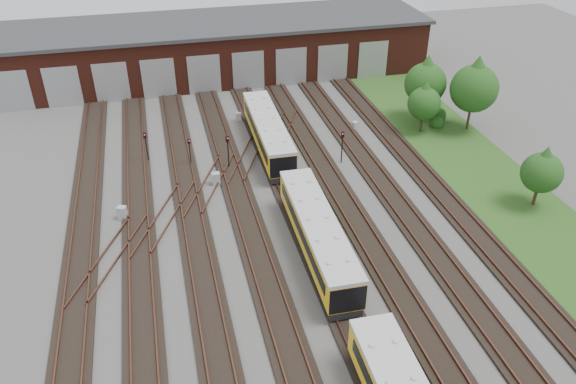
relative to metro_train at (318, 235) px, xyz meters
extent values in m
plane|color=#403E3B|center=(-2.00, -3.05, -1.74)|extent=(120.00, 120.00, 0.00)
cube|color=black|center=(-16.00, -3.05, -1.65)|extent=(2.40, 70.00, 0.18)
cube|color=#522D20|center=(-16.72, -3.05, -1.49)|extent=(0.10, 70.00, 0.15)
cube|color=#522D20|center=(-15.28, -3.05, -1.49)|extent=(0.10, 70.00, 0.15)
cube|color=black|center=(-12.00, -3.05, -1.65)|extent=(2.40, 70.00, 0.18)
cube|color=#522D20|center=(-12.72, -3.05, -1.49)|extent=(0.10, 70.00, 0.15)
cube|color=#522D20|center=(-11.28, -3.05, -1.49)|extent=(0.10, 70.00, 0.15)
cube|color=black|center=(-8.00, -3.05, -1.65)|extent=(2.40, 70.00, 0.18)
cube|color=#522D20|center=(-8.72, -3.05, -1.49)|extent=(0.10, 70.00, 0.15)
cube|color=#522D20|center=(-7.28, -3.05, -1.49)|extent=(0.10, 70.00, 0.15)
cube|color=black|center=(-4.00, -3.05, -1.65)|extent=(2.40, 70.00, 0.18)
cube|color=#522D20|center=(-4.72, -3.05, -1.49)|extent=(0.10, 70.00, 0.15)
cube|color=#522D20|center=(-3.28, -3.05, -1.49)|extent=(0.10, 70.00, 0.15)
cube|color=black|center=(0.00, -3.05, -1.65)|extent=(2.40, 70.00, 0.18)
cube|color=#522D20|center=(-0.72, -3.05, -1.49)|extent=(0.10, 70.00, 0.15)
cube|color=#522D20|center=(0.72, -3.05, -1.49)|extent=(0.10, 70.00, 0.15)
cube|color=black|center=(4.00, -3.05, -1.65)|extent=(2.40, 70.00, 0.18)
cube|color=#522D20|center=(3.28, -3.05, -1.49)|extent=(0.10, 70.00, 0.15)
cube|color=#522D20|center=(4.72, -3.05, -1.49)|extent=(0.10, 70.00, 0.15)
cube|color=black|center=(8.00, -3.05, -1.65)|extent=(2.40, 70.00, 0.18)
cube|color=#522D20|center=(7.28, -3.05, -1.49)|extent=(0.10, 70.00, 0.15)
cube|color=#522D20|center=(8.72, -3.05, -1.49)|extent=(0.10, 70.00, 0.15)
cube|color=black|center=(12.00, -3.05, -1.65)|extent=(2.40, 70.00, 0.18)
cube|color=#522D20|center=(11.28, -3.05, -1.49)|extent=(0.10, 70.00, 0.15)
cube|color=#522D20|center=(12.72, -3.05, -1.49)|extent=(0.10, 70.00, 0.15)
cube|color=#522D20|center=(-10.00, 6.95, -1.49)|extent=(5.40, 9.62, 0.15)
cube|color=#522D20|center=(-6.00, 10.95, -1.49)|extent=(5.40, 9.62, 0.15)
cube|color=#522D20|center=(-2.00, 14.95, -1.49)|extent=(5.40, 9.62, 0.15)
cube|color=#522D20|center=(-14.00, 2.95, -1.49)|extent=(5.40, 9.62, 0.15)
cube|color=#522D20|center=(2.00, 18.95, -1.49)|extent=(5.40, 9.62, 0.15)
cube|color=#4E1D13|center=(-2.00, 36.95, 1.26)|extent=(50.00, 12.00, 6.00)
cube|color=#323335|center=(-2.00, 36.95, 4.41)|extent=(51.00, 12.50, 0.40)
cube|color=gray|center=(-24.00, 30.93, 0.46)|extent=(3.60, 0.12, 4.40)
cube|color=gray|center=(-19.00, 30.93, 0.46)|extent=(3.60, 0.12, 4.40)
cube|color=gray|center=(-14.00, 30.93, 0.46)|extent=(3.60, 0.12, 4.40)
cube|color=gray|center=(-9.00, 30.93, 0.46)|extent=(3.60, 0.12, 4.40)
cube|color=gray|center=(-4.00, 30.93, 0.46)|extent=(3.60, 0.12, 4.40)
cube|color=gray|center=(1.00, 30.93, 0.46)|extent=(3.60, 0.12, 4.40)
cube|color=gray|center=(6.00, 30.93, 0.46)|extent=(3.60, 0.12, 4.40)
cube|color=gray|center=(11.00, 30.93, 0.46)|extent=(3.60, 0.12, 4.40)
cube|color=gray|center=(16.00, 30.93, 0.46)|extent=(3.60, 0.12, 4.40)
cube|color=#1E4918|center=(17.00, 6.95, -1.72)|extent=(8.00, 55.00, 0.05)
cube|color=black|center=(0.00, 0.00, -1.15)|extent=(2.33, 13.39, 0.53)
cube|color=orange|center=(0.00, 0.00, 0.10)|extent=(2.60, 13.40, 1.96)
cube|color=beige|center=(0.00, 0.00, 1.21)|extent=(2.68, 13.40, 0.27)
cube|color=black|center=(-1.17, 0.02, 0.32)|extent=(0.30, 11.75, 0.76)
cube|color=black|center=(1.17, -0.02, 0.32)|extent=(0.30, 11.75, 0.76)
cube|color=black|center=(0.00, 16.00, -1.15)|extent=(2.33, 13.39, 0.53)
cube|color=orange|center=(0.00, 16.00, 0.10)|extent=(2.60, 13.40, 1.96)
cube|color=beige|center=(0.00, 16.00, 1.21)|extent=(2.68, 13.40, 0.27)
cube|color=black|center=(-1.17, 16.02, 0.32)|extent=(0.30, 11.75, 0.76)
cube|color=black|center=(1.17, 15.98, 0.32)|extent=(0.30, 11.75, 0.76)
cylinder|color=black|center=(-7.26, 14.81, -0.68)|extent=(0.09, 0.09, 2.13)
cube|color=black|center=(-7.26, 14.81, 0.61)|extent=(0.25, 0.18, 0.44)
sphere|color=red|center=(-7.26, 14.72, 0.70)|extent=(0.11, 0.11, 0.11)
cylinder|color=black|center=(-10.91, 16.36, -0.56)|extent=(0.10, 0.10, 2.36)
cube|color=black|center=(-10.91, 16.36, 0.88)|extent=(0.27, 0.17, 0.51)
sphere|color=red|center=(-10.91, 16.26, 0.98)|extent=(0.12, 0.12, 0.12)
cylinder|color=black|center=(-4.07, 13.52, -0.46)|extent=(0.11, 0.11, 2.57)
cube|color=black|center=(-4.07, 13.52, 1.09)|extent=(0.30, 0.23, 0.53)
sphere|color=red|center=(-4.07, 13.41, 1.20)|extent=(0.13, 0.13, 0.13)
cylinder|color=black|center=(5.82, 12.04, -0.48)|extent=(0.10, 0.10, 2.53)
cube|color=black|center=(5.82, 12.04, 1.04)|extent=(0.30, 0.23, 0.52)
sphere|color=red|center=(5.82, 11.93, 1.15)|extent=(0.13, 0.13, 0.13)
cube|color=#A7A9AC|center=(-13.13, 7.78, -1.21)|extent=(0.80, 0.74, 1.07)
cube|color=#A7A9AC|center=(-5.53, 11.06, -1.21)|extent=(0.66, 0.55, 1.07)
cube|color=#A7A9AC|center=(-0.76, -6.22, -1.32)|extent=(0.64, 0.60, 0.86)
cube|color=#A7A9AC|center=(-1.60, 22.82, -1.30)|extent=(0.59, 0.52, 0.88)
cube|color=#A7A9AC|center=(9.20, 17.93, -1.30)|extent=(0.66, 0.61, 0.89)
cylinder|color=#342617|center=(16.63, 18.61, -0.68)|extent=(0.27, 0.27, 2.12)
sphere|color=#1D4313|center=(16.63, 18.61, 2.15)|extent=(4.13, 4.13, 4.13)
cone|color=#1D4313|center=(16.63, 18.61, 3.63)|extent=(3.54, 3.54, 2.95)
cylinder|color=#342617|center=(15.38, 16.02, -0.93)|extent=(0.26, 0.26, 1.63)
sphere|color=#1D4313|center=(15.38, 16.02, 1.25)|extent=(3.18, 3.18, 3.18)
cone|color=#1D4313|center=(15.38, 16.02, 2.39)|extent=(2.72, 2.72, 2.27)
cylinder|color=#342617|center=(20.09, 15.37, -0.57)|extent=(0.25, 0.25, 2.35)
sphere|color=#1D4313|center=(20.09, 15.37, 2.56)|extent=(4.56, 4.56, 4.56)
cone|color=#1D4313|center=(20.09, 15.37, 4.19)|extent=(3.91, 3.91, 3.26)
cylinder|color=#342617|center=(18.39, 1.85, -0.93)|extent=(0.25, 0.25, 1.62)
sphere|color=#1D4313|center=(18.39, 1.85, 1.23)|extent=(3.15, 3.15, 3.15)
cone|color=#1D4313|center=(18.39, 1.85, 2.35)|extent=(2.70, 2.70, 2.25)
sphere|color=#1D4313|center=(17.41, 16.58, -1.08)|extent=(1.33, 1.33, 1.33)
sphere|color=#1D4313|center=(18.20, 17.94, -0.92)|extent=(1.65, 1.65, 1.65)
camera|label=1|loc=(-9.39, -29.28, 23.04)|focal=35.00mm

